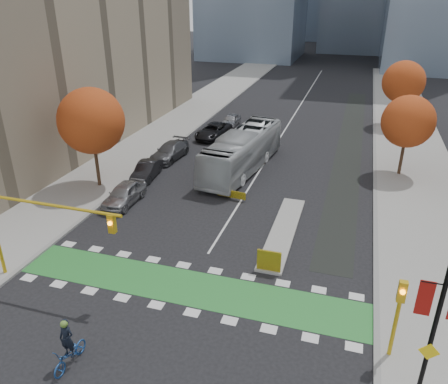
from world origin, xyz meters
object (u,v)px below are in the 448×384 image
Objects in this scene: banner_lamppost at (440,308)px; tree_east_near at (408,122)px; parked_car_c at (170,151)px; cyclist at (69,350)px; traffic_signal_east at (399,308)px; parked_car_a at (124,194)px; bus at (243,151)px; parked_car_d at (213,131)px; tree_east_far at (404,82)px; parked_car_b at (147,170)px; parked_car_e at (231,120)px; traffic_signal_west at (30,220)px; tree_west at (91,121)px; hazard_board at (269,261)px.

tree_east_near is at bearing 88.83° from banner_lamppost.
cyclist is at bearing -70.90° from parked_car_c.
cyclist is (-13.34, -4.62, -1.92)m from traffic_signal_east.
parked_car_a is at bearing -149.08° from tree_east_near.
bus reaches higher than parked_car_d.
parked_car_a is at bearing 148.36° from banner_lamppost.
tree_east_far is 1.38× the size of parked_car_d.
cyclist is at bearing -109.58° from tree_east_far.
parked_car_c is (0.00, 5.00, 0.04)m from parked_car_b.
bus is 2.47× the size of parked_car_c.
bus reaches higher than parked_car_e.
cyclist is 15.91m from parked_car_a.
tree_east_far is at bearing 62.05° from traffic_signal_west.
traffic_signal_west is 32.98m from parked_car_e.
banner_lamppost is (-1.00, -40.50, -0.63)m from tree_east_far.
tree_west is 0.99× the size of banner_lamppost.
parked_car_d is at bearing 122.34° from traffic_signal_east.
parked_car_c is at bearing 93.02° from traffic_signal_west.
parked_car_d is at bearing 80.92° from parked_car_c.
tree_east_near is 14.21m from bus.
banner_lamppost is at bearing -51.71° from bus.
traffic_signal_west is 3.48× the size of cyclist.
parked_car_c is at bearing 132.63° from banner_lamppost.
hazard_board is at bearing -23.91° from parked_car_a.
traffic_signal_west is 18.48m from traffic_signal_east.
tree_east_far is (24.50, 26.00, -0.38)m from tree_west.
traffic_signal_east is 21.62m from parked_car_a.
tree_east_far is at bearing 87.03° from traffic_signal_east.
parked_car_a is 0.89× the size of parked_car_c.
tree_east_near is 22.59m from parked_car_b.
parked_car_b is 5.00m from parked_car_c.
traffic_signal_east is (22.50, -12.51, -2.88)m from tree_west.
banner_lamppost is (23.50, -14.50, -1.01)m from tree_west.
traffic_signal_east is 0.74× the size of parked_car_d.
traffic_signal_east is at bearing 21.54° from cyclist.
parked_car_b is at bearing 109.63° from cyclist.
parked_car_d is (-4.25, 32.40, -0.05)m from cyclist.
traffic_signal_east is at bearing -51.14° from parked_car_d.
parked_car_b is at bearing 141.93° from traffic_signal_east.
cyclist is at bearing -118.68° from tree_east_near.
tree_east_far is 1.87× the size of traffic_signal_east.
parked_car_e is (2.50, 12.50, -0.07)m from parked_car_c.
traffic_signal_west is at bearing -91.99° from parked_car_e.
parked_car_c reaches higher than parked_car_b.
traffic_signal_west is at bearing -81.77° from parked_car_c.
traffic_signal_east is 14.25m from cyclist.
banner_lamppost is (19.43, -1.99, 0.58)m from traffic_signal_west.
parked_car_c reaches higher than hazard_board.
parked_car_a is (-20.42, -12.23, -4.06)m from tree_east_near.
hazard_board is 0.27× the size of parked_car_c.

